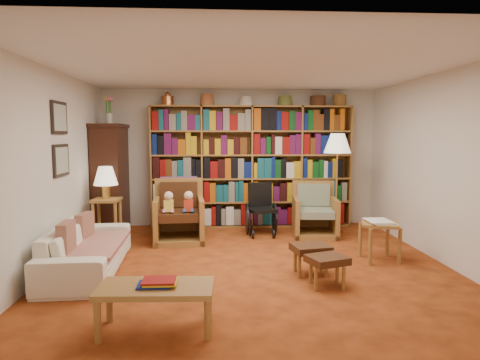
{
  "coord_description": "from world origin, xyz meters",
  "views": [
    {
      "loc": [
        -0.49,
        -5.4,
        1.68
      ],
      "look_at": [
        -0.12,
        0.6,
        1.04
      ],
      "focal_mm": 32.0,
      "sensor_mm": 36.0,
      "label": 1
    }
  ],
  "objects": [
    {
      "name": "wall_back",
      "position": [
        0.0,
        2.5,
        1.25
      ],
      "size": [
        5.0,
        0.0,
        5.0
      ],
      "primitive_type": "plane",
      "rotation": [
        1.57,
        0.0,
        0.0
      ],
      "color": "silver",
      "rests_on": "floor"
    },
    {
      "name": "ceiling",
      "position": [
        0.0,
        0.0,
        2.5
      ],
      "size": [
        5.0,
        5.0,
        0.0
      ],
      "primitive_type": "plane",
      "rotation": [
        3.14,
        0.0,
        0.0
      ],
      "color": "silver",
      "rests_on": "wall_back"
    },
    {
      "name": "wall_front",
      "position": [
        0.0,
        -2.5,
        1.25
      ],
      "size": [
        5.0,
        0.0,
        5.0
      ],
      "primitive_type": "plane",
      "rotation": [
        -1.57,
        0.0,
        0.0
      ],
      "color": "silver",
      "rests_on": "floor"
    },
    {
      "name": "curio_cabinet",
      "position": [
        -2.25,
        2.0,
        0.95
      ],
      "size": [
        0.5,
        0.95,
        2.4
      ],
      "color": "#361B0E",
      "rests_on": "floor"
    },
    {
      "name": "armchair_sage",
      "position": [
        1.19,
        1.61,
        0.34
      ],
      "size": [
        0.79,
        0.82,
        0.89
      ],
      "color": "olive",
      "rests_on": "floor"
    },
    {
      "name": "wall_left",
      "position": [
        -2.5,
        0.0,
        1.25
      ],
      "size": [
        0.0,
        5.0,
        5.0
      ],
      "primitive_type": "plane",
      "rotation": [
        1.57,
        0.0,
        1.57
      ],
      "color": "silver",
      "rests_on": "floor"
    },
    {
      "name": "table_lamp",
      "position": [
        -2.15,
        1.24,
        1.03
      ],
      "size": [
        0.37,
        0.37,
        0.5
      ],
      "color": "gold",
      "rests_on": "side_table_lamp"
    },
    {
      "name": "bookshelf",
      "position": [
        0.2,
        2.33,
        1.17
      ],
      "size": [
        3.6,
        0.3,
        2.42
      ],
      "color": "olive",
      "rests_on": "floor"
    },
    {
      "name": "floor_lamp",
      "position": [
        1.59,
        1.68,
        1.47
      ],
      "size": [
        0.45,
        0.45,
        1.7
      ],
      "color": "gold",
      "rests_on": "floor"
    },
    {
      "name": "side_table_papers",
      "position": [
        1.72,
        0.07,
        0.43
      ],
      "size": [
        0.58,
        0.58,
        0.55
      ],
      "color": "olive",
      "rests_on": "floor"
    },
    {
      "name": "wheelchair",
      "position": [
        0.31,
        1.72,
        0.39
      ],
      "size": [
        0.53,
        0.69,
        0.87
      ],
      "color": "black",
      "rests_on": "floor"
    },
    {
      "name": "cushion_right",
      "position": [
        -2.18,
        -0.5,
        0.45
      ],
      "size": [
        0.13,
        0.38,
        0.37
      ],
      "primitive_type": "cube",
      "rotation": [
        0.0,
        0.0,
        0.04
      ],
      "color": "maroon",
      "rests_on": "sofa"
    },
    {
      "name": "footstool_b",
      "position": [
        0.76,
        -0.86,
        0.28
      ],
      "size": [
        0.5,
        0.46,
        0.35
      ],
      "color": "#452612",
      "rests_on": "floor"
    },
    {
      "name": "side_table_lamp",
      "position": [
        -2.15,
        1.24,
        0.5
      ],
      "size": [
        0.42,
        0.42,
        0.7
      ],
      "color": "olive",
      "rests_on": "floor"
    },
    {
      "name": "framed_pictures",
      "position": [
        -2.48,
        0.3,
        1.62
      ],
      "size": [
        0.03,
        0.52,
        0.97
      ],
      "color": "black",
      "rests_on": "wall_left"
    },
    {
      "name": "wall_right",
      "position": [
        2.5,
        0.0,
        1.25
      ],
      "size": [
        0.0,
        5.0,
        5.0
      ],
      "primitive_type": "plane",
      "rotation": [
        1.57,
        0.0,
        -1.57
      ],
      "color": "silver",
      "rests_on": "floor"
    },
    {
      "name": "floor",
      "position": [
        0.0,
        0.0,
        0.0
      ],
      "size": [
        5.0,
        5.0,
        0.0
      ],
      "primitive_type": "plane",
      "color": "#AB491A",
      "rests_on": "ground"
    },
    {
      "name": "sofa_throw",
      "position": [
        -2.0,
        -0.15,
        0.3
      ],
      "size": [
        0.76,
        1.38,
        0.04
      ],
      "primitive_type": "cube",
      "rotation": [
        0.0,
        0.0,
        0.03
      ],
      "color": "beige",
      "rests_on": "sofa"
    },
    {
      "name": "armchair_leather",
      "position": [
        -1.04,
        1.38,
        0.4
      ],
      "size": [
        0.83,
        0.88,
        0.99
      ],
      "color": "olive",
      "rests_on": "floor"
    },
    {
      "name": "footstool_a",
      "position": [
        0.67,
        -0.44,
        0.3
      ],
      "size": [
        0.49,
        0.44,
        0.36
      ],
      "color": "#452612",
      "rests_on": "floor"
    },
    {
      "name": "cushion_left",
      "position": [
        -2.18,
        0.2,
        0.45
      ],
      "size": [
        0.16,
        0.36,
        0.35
      ],
      "primitive_type": "cube",
      "rotation": [
        0.0,
        0.0,
        -0.15
      ],
      "color": "maroon",
      "rests_on": "sofa"
    },
    {
      "name": "coffee_table",
      "position": [
        -0.99,
        -1.83,
        0.35
      ],
      "size": [
        1.0,
        0.53,
        0.45
      ],
      "color": "olive",
      "rests_on": "floor"
    },
    {
      "name": "sofa",
      "position": [
        -2.05,
        -0.15,
        0.29
      ],
      "size": [
        1.99,
        0.86,
        0.57
      ],
      "primitive_type": "imported",
      "rotation": [
        0.0,
        0.0,
        1.62
      ],
      "color": "white",
      "rests_on": "floor"
    }
  ]
}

